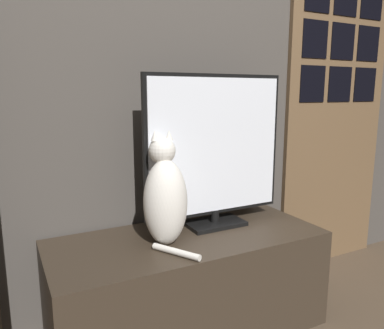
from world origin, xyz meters
TOP-DOWN VIEW (x-y plane):
  - wall_back at (0.00, 1.22)m, footprint 4.80×0.05m
  - tv_stand at (0.00, 0.90)m, footprint 1.30×0.56m
  - tv at (0.19, 0.98)m, footprint 0.75×0.18m
  - cat at (-0.13, 0.87)m, footprint 0.21×0.33m
  - door at (1.24, 1.18)m, footprint 0.84×0.04m

SIDE VIEW (x-z plane):
  - tv_stand at x=0.00m, z-range 0.00..0.49m
  - cat at x=-0.13m, z-range 0.45..0.96m
  - tv at x=0.19m, z-range 0.50..1.26m
  - door at x=1.24m, z-range 0.02..2.07m
  - wall_back at x=0.00m, z-range 0.00..2.60m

